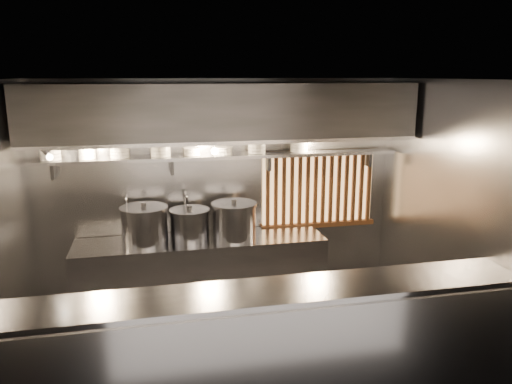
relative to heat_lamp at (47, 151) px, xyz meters
name	(u,v)px	position (x,y,z in m)	size (l,w,h in m)	color
floor	(243,353)	(1.90, -0.85, -2.07)	(4.50, 4.50, 0.00)	black
ceiling	(241,79)	(1.90, -0.85, 0.73)	(4.50, 4.50, 0.00)	black
wall_back	(220,191)	(1.90, 0.65, -0.67)	(4.50, 4.50, 0.00)	gray
wall_right	(447,212)	(4.15, -0.85, -0.67)	(3.00, 3.00, 0.00)	gray
serving_counter	(264,353)	(1.90, -1.81, -1.50)	(4.50, 0.56, 1.13)	#939398
cooking_bench	(202,274)	(1.60, 0.28, -1.62)	(3.00, 0.70, 0.90)	#939398
bowl_shelf	(222,156)	(1.90, 0.47, -0.19)	(4.40, 0.34, 0.04)	#939398
exhaust_hood	(224,112)	(1.90, 0.25, 0.36)	(4.40, 0.81, 0.65)	#2D2D30
wood_screen	(319,189)	(3.20, 0.60, -0.69)	(1.56, 0.09, 1.04)	#FFC072
faucet_left	(127,206)	(0.75, 0.52, -0.76)	(0.04, 0.30, 0.50)	silver
faucet_right	(186,203)	(1.45, 0.52, -0.76)	(0.04, 0.30, 0.50)	silver
heat_lamp	(47,151)	(0.00, 0.00, 0.00)	(0.25, 0.35, 0.20)	#939398
pendant_bulb	(215,151)	(1.80, 0.35, -0.11)	(0.09, 0.09, 0.19)	#2D2D30
stock_pot_left	(145,225)	(0.94, 0.28, -0.94)	(0.74, 0.74, 0.49)	#939398
stock_pot_mid	(234,221)	(2.00, 0.24, -0.94)	(0.58, 0.58, 0.48)	#939398
stock_pot_right	(190,224)	(1.48, 0.32, -0.98)	(0.62, 0.62, 0.41)	#939398
bowl_stack_0	(50,153)	(-0.05, 0.47, -0.08)	(0.24, 0.24, 0.17)	white
bowl_stack_1	(87,153)	(0.34, 0.47, -0.10)	(0.21, 0.21, 0.13)	white
bowl_stack_2	(120,151)	(0.71, 0.47, -0.08)	(0.23, 0.23, 0.17)	white
bowl_stack_3	(161,151)	(1.17, 0.47, -0.10)	(0.25, 0.25, 0.13)	white
bowl_stack_4	(192,152)	(1.54, 0.47, -0.12)	(0.21, 0.21, 0.09)	white
bowl_stack_5	(223,151)	(1.91, 0.47, -0.12)	(0.24, 0.24, 0.09)	white
bowl_stack_6	(257,146)	(2.33, 0.47, -0.08)	(0.23, 0.23, 0.17)	white
bowl_stack_7	(299,145)	(2.87, 0.47, -0.08)	(0.24, 0.24, 0.17)	white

